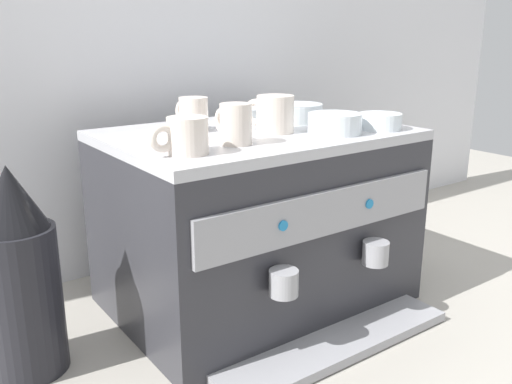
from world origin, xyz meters
The scene contains 13 objects.
ground_plane centered at (0.00, 0.00, 0.00)m, with size 4.00×4.00×0.00m, color #9E998E.
tiled_backsplash_wall centered at (0.00, 0.38, 0.54)m, with size 2.80×0.03×1.08m, color silver.
espresso_machine centered at (0.00, 0.00, 0.21)m, with size 0.65×0.57×0.41m.
ceramic_cup_0 centered at (-0.13, -0.10, 0.45)m, with size 0.06×0.10×0.08m.
ceramic_cup_1 centered at (-0.12, 0.08, 0.45)m, with size 0.06×0.10×0.07m.
ceramic_cup_2 centered at (0.02, -0.04, 0.45)m, with size 0.08×0.12×0.08m.
ceramic_cup_3 centered at (-0.25, -0.13, 0.45)m, with size 0.11×0.07×0.07m.
ceramic_bowl_0 centered at (0.15, 0.04, 0.44)m, with size 0.12×0.12×0.04m.
ceramic_bowl_1 centered at (0.24, -0.15, 0.43)m, with size 0.10×0.10×0.04m.
ceramic_bowl_2 centered at (0.11, -0.13, 0.44)m, with size 0.12×0.12×0.04m.
ceramic_bowl_3 centered at (0.05, 0.12, 0.43)m, with size 0.11×0.11×0.03m.
coffee_grinder centered at (-0.52, 0.02, 0.19)m, with size 0.14×0.14×0.40m.
milk_pitcher centered at (0.47, -0.02, 0.06)m, with size 0.08×0.08×0.12m, color #B7B7BC.
Camera 1 is at (-0.72, -1.00, 0.63)m, focal length 38.85 mm.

